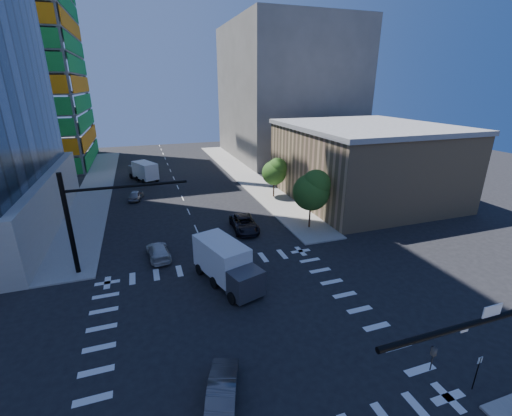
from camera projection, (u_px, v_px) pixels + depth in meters
name	position (u px, v px, depth m)	size (l,w,h in m)	color
ground	(239.00, 327.00, 23.56)	(160.00, 160.00, 0.00)	black
road_markings	(239.00, 327.00, 23.56)	(20.00, 20.00, 0.01)	silver
sidewalk_ne	(244.00, 175.00, 62.92)	(5.00, 60.00, 0.15)	gray
sidewalk_nw	(96.00, 187.00, 55.34)	(5.00, 60.00, 0.15)	gray
commercial_building	(364.00, 162.00, 48.90)	(20.50, 22.50, 10.60)	tan
bg_building_ne	(286.00, 93.00, 75.91)	(24.00, 30.00, 28.00)	#5F5B56
signal_mast_nw	(87.00, 213.00, 28.89)	(10.20, 0.40, 9.00)	black
tree_south	(313.00, 190.00, 38.16)	(4.16, 4.16, 6.82)	#382316
tree_north	(275.00, 171.00, 49.17)	(3.54, 3.52, 5.78)	#382316
no_parking_sign	(477.00, 369.00, 18.32)	(0.30, 0.06, 2.20)	black
car_nb_far	(244.00, 224.00, 39.02)	(2.62, 5.68, 1.58)	black
car_sb_near	(158.00, 251.00, 32.83)	(1.89, 4.64, 1.35)	#B8B8B8
car_sb_mid	(136.00, 195.00, 49.45)	(1.64, 4.07, 1.39)	gray
car_sb_cross	(223.00, 388.00, 18.03)	(1.48, 4.25, 1.40)	#454549
box_truck_near	(228.00, 268.00, 28.15)	(4.68, 7.17, 3.48)	black
box_truck_far	(143.00, 172.00, 59.24)	(4.95, 6.78, 3.27)	black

